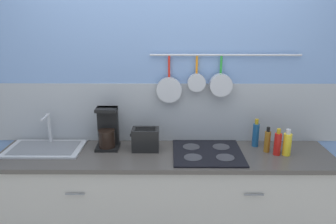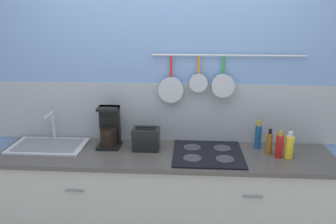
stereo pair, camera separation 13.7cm
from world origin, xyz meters
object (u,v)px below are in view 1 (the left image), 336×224
bottle_dish_soap (267,141)px  bottle_cooking_wine (278,143)px  bottle_sesame_oil (256,134)px  coffee_maker (108,132)px  bottle_olive_oil (287,144)px  toaster (146,139)px

bottle_dish_soap → bottle_cooking_wine: 0.08m
bottle_sesame_oil → bottle_cooking_wine: 0.21m
coffee_maker → bottle_sesame_oil: coffee_maker is taller
bottle_dish_soap → bottle_cooking_wine: bearing=-41.5°
bottle_cooking_wine → bottle_olive_oil: 0.07m
toaster → bottle_dish_soap: size_ratio=1.11×
coffee_maker → bottle_cooking_wine: (1.33, -0.14, -0.04)m
bottle_sesame_oil → bottle_cooking_wine: size_ratio=1.10×
coffee_maker → bottle_cooking_wine: bearing=-5.8°
toaster → bottle_cooking_wine: size_ratio=1.08×
bottle_dish_soap → toaster: bearing=178.2°
coffee_maker → bottle_dish_soap: (1.26, -0.08, -0.05)m
bottle_sesame_oil → bottle_cooking_wine: (0.12, -0.17, -0.01)m
toaster → bottle_sesame_oil: (0.89, 0.09, 0.01)m
bottle_sesame_oil → toaster: bearing=-174.5°
bottle_dish_soap → bottle_olive_oil: bottle_olive_oil is taller
bottle_sesame_oil → bottle_dish_soap: 0.13m
bottle_sesame_oil → bottle_olive_oil: bearing=-42.2°
bottle_sesame_oil → bottle_olive_oil: (0.20, -0.18, -0.01)m
toaster → bottle_cooking_wine: 1.02m
coffee_maker → bottle_sesame_oil: (1.20, 0.04, -0.03)m
toaster → bottle_olive_oil: bottle_olive_oil is taller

